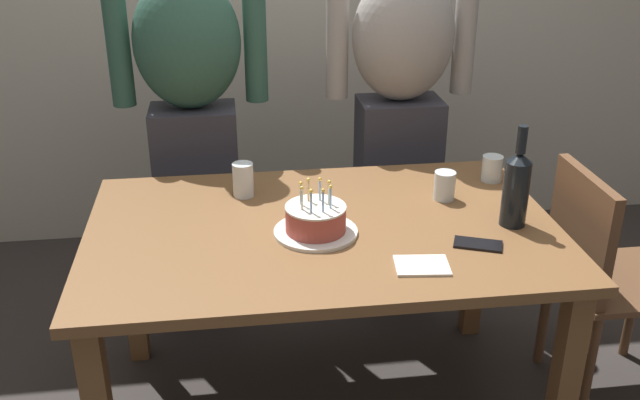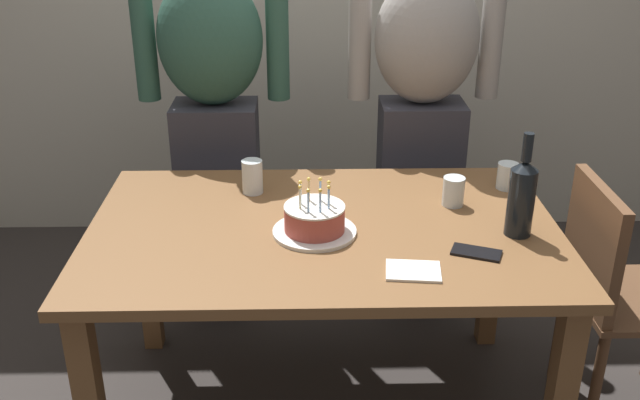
{
  "view_description": "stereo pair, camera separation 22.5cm",
  "coord_description": "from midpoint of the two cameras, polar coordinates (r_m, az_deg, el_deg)",
  "views": [
    {
      "loc": [
        -0.28,
        -2.05,
        1.77
      ],
      "look_at": [
        -0.01,
        -0.02,
        0.84
      ],
      "focal_mm": 40.7,
      "sensor_mm": 36.0,
      "label": 1
    },
    {
      "loc": [
        -0.06,
        -2.07,
        1.77
      ],
      "look_at": [
        -0.01,
        -0.02,
        0.84
      ],
      "focal_mm": 40.7,
      "sensor_mm": 36.0,
      "label": 2
    }
  ],
  "objects": [
    {
      "name": "birthday_cake",
      "position": [
        2.25,
        2.43,
        -1.71
      ],
      "size": [
        0.26,
        0.26,
        0.17
      ],
      "color": "white",
      "rests_on": "dining_table"
    },
    {
      "name": "water_glass_near",
      "position": [
        2.53,
        -2.81,
        1.79
      ],
      "size": [
        0.07,
        0.07,
        0.12
      ],
      "primitive_type": "cylinder",
      "color": "silver",
      "rests_on": "dining_table"
    },
    {
      "name": "wine_bottle",
      "position": [
        2.32,
        18.28,
        0.25
      ],
      "size": [
        0.08,
        0.08,
        0.33
      ],
      "color": "black",
      "rests_on": "dining_table"
    },
    {
      "name": "person_man_bearded",
      "position": [
        2.96,
        -6.13,
        6.62
      ],
      "size": [
        0.61,
        0.27,
        1.66
      ],
      "rotation": [
        0.0,
        0.0,
        3.14
      ],
      "color": "#33333D",
      "rests_on": "ground_plane"
    },
    {
      "name": "napkin_stack",
      "position": [
        2.08,
        10.45,
        -5.59
      ],
      "size": [
        0.17,
        0.13,
        0.01
      ],
      "primitive_type": "cube",
      "rotation": [
        0.0,
        0.0,
        -0.11
      ],
      "color": "white",
      "rests_on": "dining_table"
    },
    {
      "name": "dining_table",
      "position": [
        2.36,
        3.02,
        -4.21
      ],
      "size": [
        1.5,
        0.96,
        0.74
      ],
      "color": "brown",
      "rests_on": "ground_plane"
    },
    {
      "name": "person_woman_cardigan",
      "position": [
        3.01,
        10.21,
        6.67
      ],
      "size": [
        0.61,
        0.27,
        1.66
      ],
      "rotation": [
        0.0,
        0.0,
        3.14
      ],
      "color": "#33333D",
      "rests_on": "ground_plane"
    },
    {
      "name": "dining_chair",
      "position": [
        2.66,
        24.51,
        -6.15
      ],
      "size": [
        0.42,
        0.42,
        0.87
      ],
      "rotation": [
        0.0,
        0.0,
        1.57
      ],
      "color": "brown",
      "rests_on": "ground_plane"
    },
    {
      "name": "water_glass_side",
      "position": [
        2.68,
        16.88,
        1.77
      ],
      "size": [
        0.07,
        0.07,
        0.09
      ],
      "primitive_type": "cylinder",
      "color": "silver",
      "rests_on": "dining_table"
    },
    {
      "name": "cell_phone",
      "position": [
        2.22,
        15.07,
        -4.08
      ],
      "size": [
        0.16,
        0.12,
        0.01
      ],
      "primitive_type": "cube",
      "rotation": [
        0.0,
        0.0,
        -0.38
      ],
      "color": "black",
      "rests_on": "dining_table"
    },
    {
      "name": "water_glass_far",
      "position": [
        2.5,
        13.01,
        0.61
      ],
      "size": [
        0.07,
        0.07,
        0.1
      ],
      "primitive_type": "cylinder",
      "color": "silver",
      "rests_on": "dining_table"
    }
  ]
}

